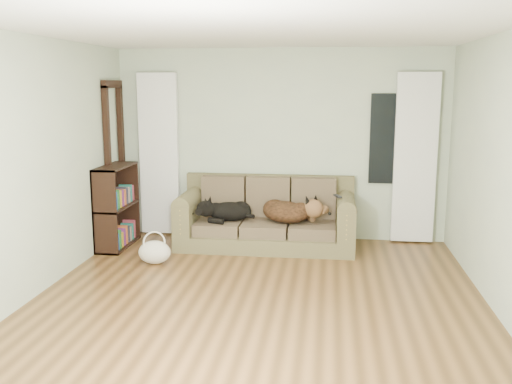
# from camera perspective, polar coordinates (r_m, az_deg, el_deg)

# --- Properties ---
(floor) EXTENTS (5.00, 5.00, 0.00)m
(floor) POSITION_cam_1_polar(r_m,az_deg,el_deg) (5.73, 0.13, -10.96)
(floor) COLOR #4A3118
(floor) RESTS_ON ground
(ceiling) EXTENTS (5.00, 5.00, 0.00)m
(ceiling) POSITION_cam_1_polar(r_m,az_deg,el_deg) (5.35, 0.14, 15.91)
(ceiling) COLOR white
(ceiling) RESTS_ON ground
(wall_back) EXTENTS (4.50, 0.04, 2.60)m
(wall_back) POSITION_cam_1_polar(r_m,az_deg,el_deg) (7.85, 2.46, 4.74)
(wall_back) COLOR #B4C2A3
(wall_back) RESTS_ON ground
(wall_left) EXTENTS (0.04, 5.00, 2.60)m
(wall_left) POSITION_cam_1_polar(r_m,az_deg,el_deg) (6.09, -21.37, 2.28)
(wall_left) COLOR #B4C2A3
(wall_left) RESTS_ON ground
(wall_right) EXTENTS (0.04, 5.00, 2.60)m
(wall_right) POSITION_cam_1_polar(r_m,az_deg,el_deg) (5.57, 23.76, 1.38)
(wall_right) COLOR #B4C2A3
(wall_right) RESTS_ON ground
(curtain_left) EXTENTS (0.55, 0.08, 2.25)m
(curtain_left) POSITION_cam_1_polar(r_m,az_deg,el_deg) (8.12, -9.67, 3.72)
(curtain_left) COLOR white
(curtain_left) RESTS_ON ground
(curtain_right) EXTENTS (0.55, 0.08, 2.25)m
(curtain_right) POSITION_cam_1_polar(r_m,az_deg,el_deg) (7.84, 15.63, 3.24)
(curtain_right) COLOR white
(curtain_right) RESTS_ON ground
(window_pane) EXTENTS (0.50, 0.03, 1.20)m
(window_pane) POSITION_cam_1_polar(r_m,az_deg,el_deg) (7.82, 13.13, 5.18)
(window_pane) COLOR black
(window_pane) RESTS_ON wall_back
(door_casing) EXTENTS (0.07, 0.60, 2.10)m
(door_casing) POSITION_cam_1_polar(r_m,az_deg,el_deg) (7.95, -13.88, 2.69)
(door_casing) COLOR black
(door_casing) RESTS_ON ground
(sofa) EXTENTS (2.30, 0.99, 0.94)m
(sofa) POSITION_cam_1_polar(r_m,az_deg,el_deg) (7.49, 1.01, -2.14)
(sofa) COLOR brown
(sofa) RESTS_ON floor
(dog_black_lab) EXTENTS (0.62, 0.46, 0.25)m
(dog_black_lab) POSITION_cam_1_polar(r_m,az_deg,el_deg) (7.52, -2.92, -1.86)
(dog_black_lab) COLOR black
(dog_black_lab) RESTS_ON sofa
(dog_shepherd) EXTENTS (0.84, 0.78, 0.30)m
(dog_shepherd) POSITION_cam_1_polar(r_m,az_deg,el_deg) (7.42, 3.28, -1.96)
(dog_shepherd) COLOR black
(dog_shepherd) RESTS_ON sofa
(tv_remote) EXTENTS (0.12, 0.20, 0.02)m
(tv_remote) POSITION_cam_1_polar(r_m,az_deg,el_deg) (7.26, 8.16, -0.40)
(tv_remote) COLOR black
(tv_remote) RESTS_ON sofa
(tote_bag) EXTENTS (0.41, 0.32, 0.28)m
(tote_bag) POSITION_cam_1_polar(r_m,az_deg,el_deg) (6.95, -10.11, -5.80)
(tote_bag) COLOR beige
(tote_bag) RESTS_ON floor
(bookshelf) EXTENTS (0.42, 0.90, 1.08)m
(bookshelf) POSITION_cam_1_polar(r_m,az_deg,el_deg) (7.72, -13.75, -1.68)
(bookshelf) COLOR black
(bookshelf) RESTS_ON floor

